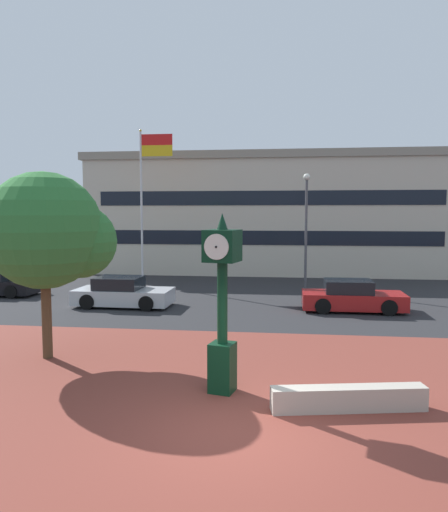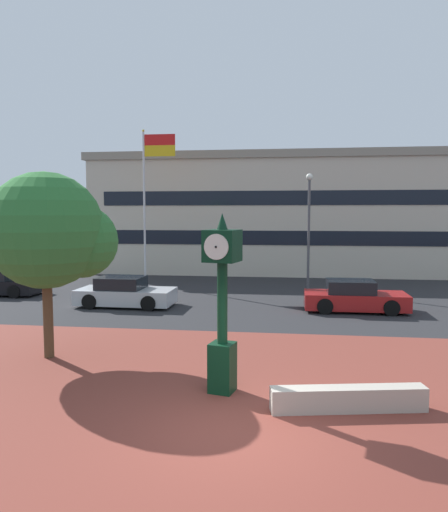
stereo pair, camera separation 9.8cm
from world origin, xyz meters
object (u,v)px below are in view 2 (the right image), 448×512
Objects in this scene: car_street_near at (125,293)px; civic_building at (272,214)px; plaza_tree at (53,233)px; car_street_mid at (354,297)px; flagpole_primary at (149,189)px; street_lamp_post at (309,218)px; street_clock at (222,300)px.

civic_building reaches higher than car_street_near.
plaza_tree is 25.18m from civic_building.
car_street_mid is 0.48× the size of flagpole_primary.
civic_building reaches higher than plaza_tree.
plaza_tree is 8.03m from car_street_near.
plaza_tree is 0.85× the size of street_lamp_post.
civic_building is 11.45m from street_lamp_post.
car_street_near is at bearing -83.04° from flagpole_primary.
flagpole_primary is 9.09m from street_lamp_post.
car_street_near and car_street_mid have the same top height.
flagpole_primary is (-6.38, 16.26, 3.26)m from street_clock.
street_clock is at bearing -22.62° from plaza_tree.
car_street_near is 0.48× the size of flagpole_primary.
civic_building is (-3.92, 16.96, 3.41)m from car_street_mid.
plaza_tree is 12.31m from car_street_mid.
plaza_tree is at bearing -84.47° from flagpole_primary.
car_street_near is (-0.55, 7.46, -2.92)m from plaza_tree.
car_street_mid is 17.74m from civic_building.
civic_building is at bearing 57.54° from flagpole_primary.
car_street_near is 9.74m from car_street_mid.
flagpole_primary is (-1.37, 14.18, 1.88)m from plaza_tree.
flagpole_primary is 12.45m from civic_building.
street_clock is at bearing -23.09° from car_street_mid.
street_lamp_post is (8.91, -0.78, -1.60)m from flagpole_primary.
street_clock reaches higher than car_street_near.
street_lamp_post reaches higher than plaza_tree.
car_street_mid is at bearing 39.81° from plaza_tree.
car_street_mid is 6.77m from street_lamp_post.
street_lamp_post reaches higher than street_clock.
car_street_mid is at bearing 79.87° from street_clock.
car_street_near is at bearing -143.72° from street_lamp_post.
street_lamp_post is at bearing -163.82° from car_street_mid.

